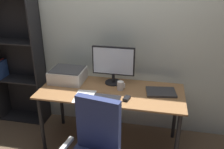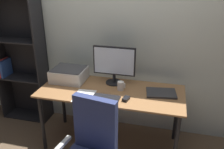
{
  "view_description": "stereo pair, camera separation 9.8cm",
  "coord_description": "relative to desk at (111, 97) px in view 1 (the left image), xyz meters",
  "views": [
    {
      "loc": [
        0.5,
        -2.35,
        1.97
      ],
      "look_at": [
        0.02,
        -0.03,
        0.95
      ],
      "focal_mm": 38.22,
      "sensor_mm": 36.0,
      "label": 1
    },
    {
      "loc": [
        0.6,
        -2.32,
        1.97
      ],
      "look_at": [
        0.02,
        -0.03,
        0.95
      ],
      "focal_mm": 38.22,
      "sensor_mm": 36.0,
      "label": 2
    }
  ],
  "objects": [
    {
      "name": "coffee_mug",
      "position": [
        0.1,
        0.04,
        0.13
      ],
      "size": [
        0.09,
        0.07,
        0.1
      ],
      "color": "white",
      "rests_on": "desk"
    },
    {
      "name": "paper_sheet",
      "position": [
        -0.25,
        -0.2,
        0.08
      ],
      "size": [
        0.23,
        0.31,
        0.0
      ],
      "primitive_type": "cube",
      "rotation": [
        0.0,
        0.0,
        0.08
      ],
      "color": "white",
      "rests_on": "desk"
    },
    {
      "name": "mouse",
      "position": [
        0.21,
        -0.18,
        0.1
      ],
      "size": [
        0.08,
        0.11,
        0.03
      ],
      "primitive_type": "cube",
      "rotation": [
        0.0,
        0.0,
        -0.22
      ],
      "color": "black",
      "rests_on": "desk"
    },
    {
      "name": "ground_plane",
      "position": [
        0.0,
        0.0,
        -0.66
      ],
      "size": [
        12.0,
        12.0,
        0.0
      ],
      "primitive_type": "plane",
      "color": "brown"
    },
    {
      "name": "bookshelf",
      "position": [
        -1.36,
        0.34,
        0.22
      ],
      "size": [
        0.67,
        0.28,
        1.77
      ],
      "color": "black",
      "rests_on": "ground"
    },
    {
      "name": "monitor",
      "position": [
        -0.02,
        0.2,
        0.34
      ],
      "size": [
        0.5,
        0.2,
        0.45
      ],
      "color": "black",
      "rests_on": "desk"
    },
    {
      "name": "back_wall",
      "position": [
        0.0,
        0.51,
        0.64
      ],
      "size": [
        6.4,
        0.1,
        2.6
      ],
      "primitive_type": "cube",
      "color": "beige",
      "rests_on": "ground"
    },
    {
      "name": "desk",
      "position": [
        0.0,
        0.0,
        0.0
      ],
      "size": [
        1.63,
        0.69,
        0.74
      ],
      "color": "olive",
      "rests_on": "ground"
    },
    {
      "name": "laptop",
      "position": [
        0.55,
        0.06,
        0.09
      ],
      "size": [
        0.35,
        0.27,
        0.02
      ],
      "primitive_type": "cube",
      "rotation": [
        0.0,
        0.0,
        0.14
      ],
      "color": "#2D2D30",
      "rests_on": "desk"
    },
    {
      "name": "keyboard",
      "position": [
        -0.01,
        -0.18,
        0.09
      ],
      "size": [
        0.29,
        0.11,
        0.02
      ],
      "primitive_type": "cube",
      "rotation": [
        0.0,
        0.0,
        -0.02
      ],
      "color": "black",
      "rests_on": "desk"
    },
    {
      "name": "printer",
      "position": [
        -0.57,
        0.14,
        0.16
      ],
      "size": [
        0.4,
        0.34,
        0.16
      ],
      "color": "silver",
      "rests_on": "desk"
    }
  ]
}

